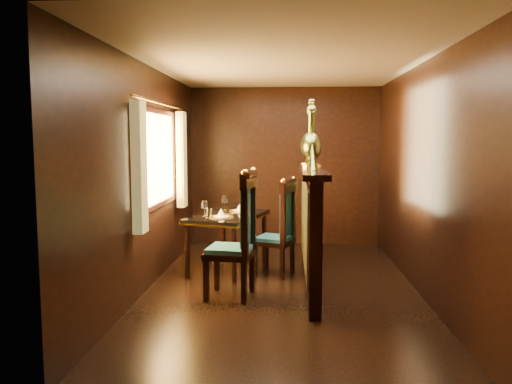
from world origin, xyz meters
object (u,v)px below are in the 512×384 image
chair_left (241,231)px  peacock_left (312,134)px  chair_right (283,225)px  dining_table (228,220)px  peacock_right (311,133)px

chair_left → peacock_left: (0.75, 0.51, 1.02)m
chair_right → peacock_left: peacock_left is taller
chair_right → chair_left: bearing=-95.4°
dining_table → chair_right: (0.70, -0.21, -0.02)m
dining_table → peacock_left: bearing=-13.8°
peacock_right → dining_table: bearing=165.0°
chair_left → chair_right: chair_left is taller
peacock_left → chair_right: bearing=131.2°
chair_left → peacock_right: (0.75, 0.82, 1.03)m
chair_left → chair_right: bearing=72.2°
dining_table → chair_left: chair_left is taller
chair_right → peacock_right: (0.33, -0.06, 1.11)m
dining_table → peacock_right: size_ratio=1.79×
dining_table → peacock_left: (1.03, -0.58, 1.08)m
dining_table → chair_right: chair_right is taller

